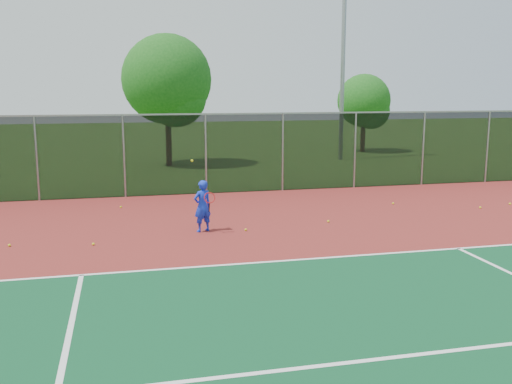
# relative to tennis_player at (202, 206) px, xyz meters

# --- Properties ---
(ground) EXTENTS (120.00, 120.00, 0.00)m
(ground) POSITION_rel_tennis_player_xyz_m (3.95, -6.21, -0.75)
(ground) COLOR #2E5A19
(ground) RESTS_ON ground
(court_apron) EXTENTS (30.00, 20.00, 0.02)m
(court_apron) POSITION_rel_tennis_player_xyz_m (3.95, -4.21, -0.74)
(court_apron) COLOR maroon
(court_apron) RESTS_ON ground
(fence_back) EXTENTS (30.00, 0.06, 3.03)m
(fence_back) POSITION_rel_tennis_player_xyz_m (3.95, 5.79, 0.82)
(fence_back) COLOR black
(fence_back) RESTS_ON court_apron
(tennis_player) EXTENTS (0.62, 0.67, 2.02)m
(tennis_player) POSITION_rel_tennis_player_xyz_m (0.00, 0.00, 0.00)
(tennis_player) COLOR #1632D6
(tennis_player) RESTS_ON court_apron
(practice_ball_0) EXTENTS (0.07, 0.07, 0.07)m
(practice_ball_0) POSITION_rel_tennis_player_xyz_m (-4.97, -0.43, -0.69)
(practice_ball_0) COLOR yellow
(practice_ball_0) RESTS_ON court_apron
(practice_ball_1) EXTENTS (0.07, 0.07, 0.07)m
(practice_ball_1) POSITION_rel_tennis_player_xyz_m (3.79, 0.22, -0.69)
(practice_ball_1) COLOR yellow
(practice_ball_1) RESTS_ON court_apron
(practice_ball_2) EXTENTS (0.07, 0.07, 0.07)m
(practice_ball_2) POSITION_rel_tennis_player_xyz_m (-2.23, 3.78, -0.69)
(practice_ball_2) COLOR yellow
(practice_ball_2) RESTS_ON court_apron
(practice_ball_3) EXTENTS (0.07, 0.07, 0.07)m
(practice_ball_3) POSITION_rel_tennis_player_xyz_m (6.90, 2.25, -0.69)
(practice_ball_3) COLOR yellow
(practice_ball_3) RESTS_ON court_apron
(practice_ball_4) EXTENTS (0.07, 0.07, 0.07)m
(practice_ball_4) POSITION_rel_tennis_player_xyz_m (1.18, -0.23, -0.69)
(practice_ball_4) COLOR yellow
(practice_ball_4) RESTS_ON court_apron
(practice_ball_5) EXTENTS (0.07, 0.07, 0.07)m
(practice_ball_5) POSITION_rel_tennis_player_xyz_m (-2.91, -0.80, -0.69)
(practice_ball_5) COLOR yellow
(practice_ball_5) RESTS_ON court_apron
(practice_ball_6) EXTENTS (0.07, 0.07, 0.07)m
(practice_ball_6) POSITION_rel_tennis_player_xyz_m (9.41, 0.96, -0.69)
(practice_ball_6) COLOR yellow
(practice_ball_6) RESTS_ON court_apron
(practice_ball_8) EXTENTS (0.07, 0.07, 0.07)m
(practice_ball_8) POSITION_rel_tennis_player_xyz_m (10.78, 1.28, -0.69)
(practice_ball_8) COLOR yellow
(practice_ball_8) RESTS_ON court_apron
(floodlight_n) EXTENTS (0.90, 0.40, 11.95)m
(floodlight_n) POSITION_rel_tennis_player_xyz_m (9.87, 14.69, 6.00)
(floodlight_n) COLOR gray
(floodlight_n) RESTS_ON ground
(tree_back_left) EXTENTS (4.56, 4.56, 6.70)m
(tree_back_left) POSITION_rel_tennis_player_xyz_m (0.34, 14.28, 3.46)
(tree_back_left) COLOR #362513
(tree_back_left) RESTS_ON ground
(tree_back_mid) EXTENTS (3.31, 3.31, 4.87)m
(tree_back_mid) POSITION_rel_tennis_player_xyz_m (12.81, 18.08, 2.30)
(tree_back_mid) COLOR #362513
(tree_back_mid) RESTS_ON ground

